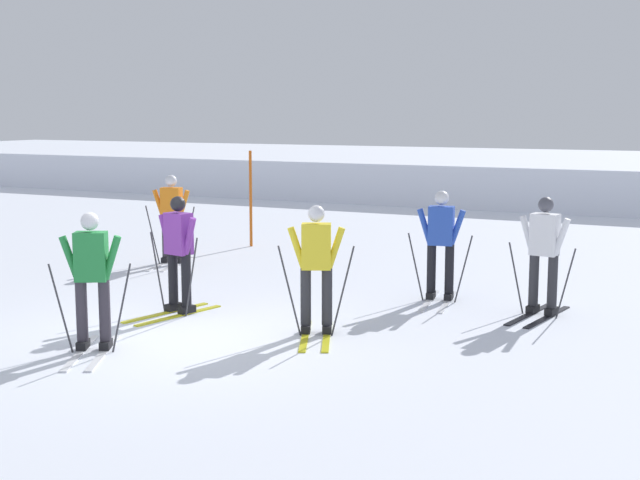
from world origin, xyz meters
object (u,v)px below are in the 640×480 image
(skier_white, at_px, (544,252))
(trail_marker_pole, at_px, (251,199))
(skier_purple, at_px, (178,251))
(skier_yellow, at_px, (316,266))
(skier_blue, at_px, (441,242))
(skier_green, at_px, (92,277))
(skier_orange, at_px, (172,216))

(skier_white, relative_size, trail_marker_pole, 0.82)
(trail_marker_pole, bearing_deg, skier_purple, -68.84)
(skier_white, distance_m, skier_purple, 5.26)
(skier_yellow, height_order, skier_blue, same)
(skier_white, height_order, trail_marker_pole, trail_marker_pole)
(skier_white, distance_m, skier_yellow, 3.44)
(skier_purple, bearing_deg, skier_green, -84.00)
(skier_white, relative_size, skier_blue, 1.00)
(skier_purple, xyz_separation_m, trail_marker_pole, (-2.31, 5.98, 0.12))
(skier_yellow, bearing_deg, skier_green, -137.55)
(skier_yellow, relative_size, skier_blue, 1.00)
(skier_white, height_order, skier_yellow, same)
(skier_orange, bearing_deg, skier_yellow, -36.68)
(skier_white, bearing_deg, skier_orange, 170.49)
(skier_purple, relative_size, skier_orange, 1.00)
(skier_purple, xyz_separation_m, skier_green, (0.22, -2.13, -0.00))
(skier_purple, bearing_deg, skier_orange, 126.82)
(skier_blue, bearing_deg, skier_white, -10.19)
(skier_yellow, relative_size, trail_marker_pole, 0.82)
(skier_green, height_order, trail_marker_pole, trail_marker_pole)
(skier_yellow, xyz_separation_m, skier_blue, (0.80, 2.72, -0.00))
(skier_orange, distance_m, skier_green, 6.24)
(skier_green, bearing_deg, trail_marker_pole, 107.38)
(skier_blue, height_order, skier_purple, same)
(skier_purple, height_order, trail_marker_pole, trail_marker_pole)
(skier_blue, relative_size, skier_purple, 1.00)
(skier_white, xyz_separation_m, skier_yellow, (-2.44, -2.42, 0.00))
(skier_orange, xyz_separation_m, trail_marker_pole, (0.26, 2.54, 0.12))
(skier_yellow, xyz_separation_m, skier_green, (-2.10, -1.92, -0.00))
(skier_purple, distance_m, skier_orange, 4.30)
(skier_white, relative_size, skier_orange, 1.00)
(skier_blue, xyz_separation_m, trail_marker_pole, (-5.44, 3.47, 0.12))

